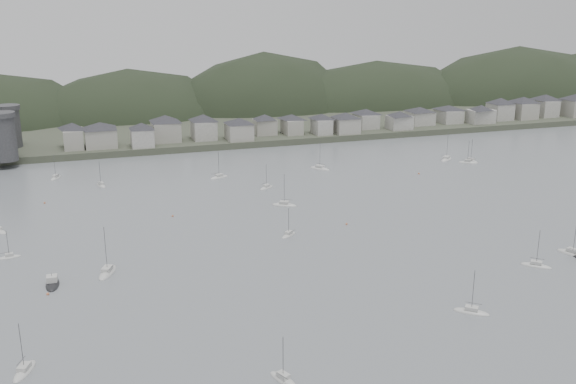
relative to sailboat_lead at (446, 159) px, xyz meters
name	(u,v)px	position (x,y,z in m)	size (l,w,h in m)	color
ground	(397,308)	(-87.97, -120.41, -0.17)	(900.00, 900.00, 0.00)	slate
far_shore_land	(179,108)	(-87.97, 174.59, 1.33)	(900.00, 250.00, 3.00)	#383D2D
forested_ridge	(194,135)	(-83.14, 148.99, -11.45)	(851.55, 103.94, 102.57)	black
waterfront_town	(315,121)	(-37.39, 62.93, 8.49)	(451.48, 28.46, 12.92)	#A4A196
sailboat_lead	(446,159)	(0.00, 0.00, 0.00)	(9.47, 8.39, 13.15)	beige
moored_fleet	(236,228)	(-108.82, -58.25, 0.01)	(231.77, 167.45, 13.07)	beige
motor_launch_far	(52,284)	(-159.96, -83.33, 0.12)	(3.44, 8.77, 4.05)	black
mooring_buoys	(222,215)	(-109.81, -45.01, -0.02)	(140.62, 76.76, 0.70)	#C36A41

